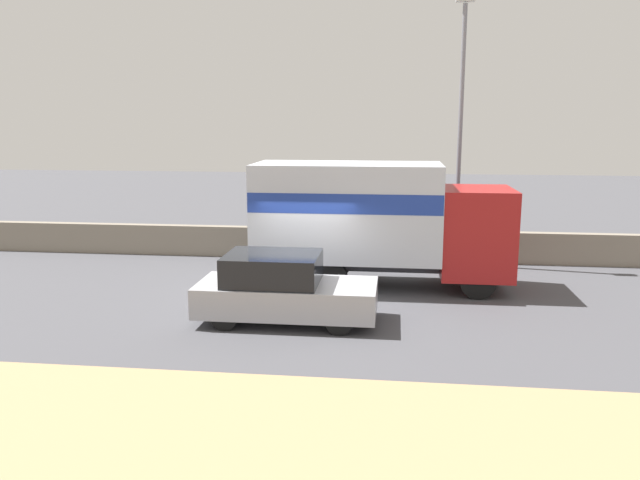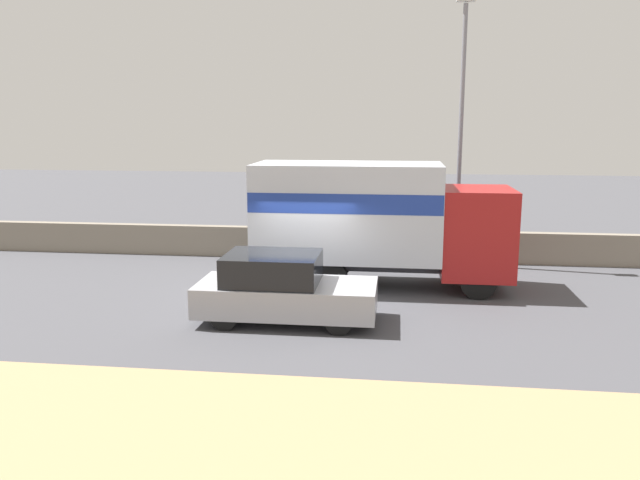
{
  "view_description": "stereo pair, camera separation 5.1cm",
  "coord_description": "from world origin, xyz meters",
  "views": [
    {
      "loc": [
        2.27,
        -14.37,
        4.54
      ],
      "look_at": [
        0.42,
        0.83,
        1.59
      ],
      "focal_mm": 35.0,
      "sensor_mm": 36.0,
      "label": 1
    },
    {
      "loc": [
        2.32,
        -14.36,
        4.54
      ],
      "look_at": [
        0.42,
        0.83,
        1.59
      ],
      "focal_mm": 35.0,
      "sensor_mm": 36.0,
      "label": 2
    }
  ],
  "objects": [
    {
      "name": "dirt_shoulder_foreground",
      "position": [
        0.0,
        -7.18,
        0.02
      ],
      "size": [
        60.0,
        6.32,
        0.04
      ],
      "color": "tan",
      "rests_on": "ground_plane"
    },
    {
      "name": "car_hatchback",
      "position": [
        -0.23,
        -0.85,
        0.76
      ],
      "size": [
        4.07,
        1.79,
        1.57
      ],
      "color": "#9E9EA3",
      "rests_on": "ground_plane"
    },
    {
      "name": "ground_plane",
      "position": [
        0.0,
        0.0,
        0.0
      ],
      "size": [
        80.0,
        80.0,
        0.0
      ],
      "primitive_type": "plane",
      "color": "#47474C"
    },
    {
      "name": "stone_wall_backdrop",
      "position": [
        0.0,
        5.83,
        0.51
      ],
      "size": [
        60.0,
        0.35,
        1.02
      ],
      "color": "gray",
      "rests_on": "ground_plane"
    },
    {
      "name": "street_lamp",
      "position": [
        4.21,
        5.46,
        4.66
      ],
      "size": [
        0.56,
        0.28,
        8.19
      ],
      "color": "slate",
      "rests_on": "ground_plane"
    },
    {
      "name": "box_truck",
      "position": [
        1.68,
        2.51,
        1.95
      ],
      "size": [
        6.93,
        2.4,
        3.4
      ],
      "color": "maroon",
      "rests_on": "ground_plane"
    }
  ]
}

